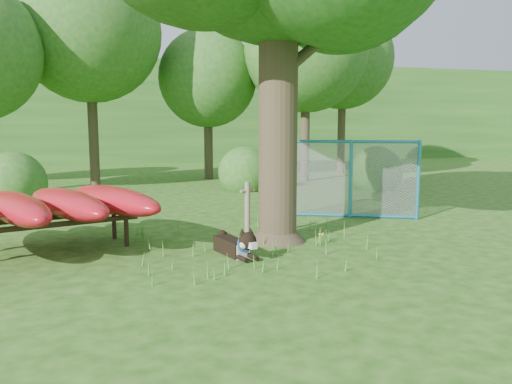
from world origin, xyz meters
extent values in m
plane|color=#204D0F|center=(0.00, 0.00, 0.00)|extent=(80.00, 80.00, 0.00)
cylinder|color=#372C1E|center=(0.70, 1.43, 2.87)|extent=(0.76, 0.76, 5.74)
cone|color=#372C1E|center=(0.70, 1.43, 0.29)|extent=(1.14, 1.14, 0.57)
cylinder|color=#372C1E|center=(1.39, 1.46, 3.67)|extent=(1.58, 0.80, 1.22)
cylinder|color=#372C1E|center=(0.12, 1.64, 4.13)|extent=(1.28, 0.80, 1.17)
cylinder|color=#706754|center=(0.16, 1.67, 0.57)|extent=(0.13, 0.13, 1.14)
cylinder|color=#706754|center=(0.16, 1.67, 0.96)|extent=(0.31, 0.16, 0.06)
cylinder|color=black|center=(-2.12, 1.77, 0.26)|extent=(0.10, 0.10, 0.52)
cylinder|color=black|center=(-2.33, 2.47, 0.26)|extent=(0.10, 0.10, 0.52)
cube|color=black|center=(-3.41, 1.37, 0.54)|extent=(3.00, 1.00, 0.08)
cube|color=black|center=(-3.62, 2.07, 0.54)|extent=(3.00, 1.00, 0.08)
ellipsoid|color=red|center=(-3.91, 1.60, 0.83)|extent=(1.90, 3.15, 0.50)
ellipsoid|color=red|center=(-3.12, 1.84, 0.83)|extent=(1.98, 3.13, 0.50)
ellipsoid|color=red|center=(-2.33, 2.09, 0.83)|extent=(2.07, 3.10, 0.50)
cube|color=black|center=(-0.39, 0.70, 0.14)|extent=(0.51, 0.84, 0.27)
cube|color=silver|center=(-0.29, 0.37, 0.12)|extent=(0.28, 0.22, 0.25)
sphere|color=black|center=(-0.23, 0.18, 0.34)|extent=(0.29, 0.29, 0.29)
cube|color=silver|center=(-0.20, 0.05, 0.29)|extent=(0.15, 0.18, 0.10)
sphere|color=silver|center=(-0.31, 0.13, 0.29)|extent=(0.14, 0.14, 0.14)
sphere|color=silver|center=(-0.14, 0.18, 0.29)|extent=(0.14, 0.14, 0.14)
cone|color=black|center=(-0.32, 0.20, 0.50)|extent=(0.11, 0.13, 0.14)
cone|color=black|center=(-0.17, 0.24, 0.50)|extent=(0.15, 0.16, 0.14)
cylinder|color=black|center=(-0.34, 0.18, 0.06)|extent=(0.17, 0.35, 0.08)
cylinder|color=black|center=(-0.15, 0.24, 0.06)|extent=(0.17, 0.35, 0.08)
sphere|color=black|center=(-0.45, 1.13, 0.25)|extent=(0.18, 0.18, 0.18)
torus|color=blue|center=(-0.26, 0.26, 0.27)|extent=(0.29, 0.16, 0.28)
cylinder|color=teal|center=(1.73, 3.92, 0.94)|extent=(0.11, 0.11, 1.87)
cylinder|color=teal|center=(3.15, 3.27, 0.94)|extent=(0.11, 0.11, 1.87)
cylinder|color=teal|center=(4.56, 2.61, 0.94)|extent=(0.11, 0.11, 1.87)
cylinder|color=teal|center=(3.15, 3.27, 1.83)|extent=(2.86, 1.38, 0.07)
cylinder|color=teal|center=(3.15, 3.27, 0.05)|extent=(2.86, 1.38, 0.07)
plane|color=gray|center=(3.15, 3.27, 0.94)|extent=(2.83, 1.31, 3.12)
cylinder|color=#49912F|center=(1.37, 0.88, 0.10)|extent=(0.02, 0.02, 0.20)
sphere|color=gold|center=(1.37, 0.88, 0.20)|extent=(0.04, 0.04, 0.04)
sphere|color=gold|center=(1.41, 0.88, 0.21)|extent=(0.04, 0.04, 0.04)
sphere|color=gold|center=(1.35, 0.92, 0.19)|extent=(0.04, 0.04, 0.04)
sphere|color=gold|center=(1.37, 0.84, 0.20)|extent=(0.04, 0.04, 0.04)
sphere|color=gold|center=(1.34, 0.87, 0.21)|extent=(0.04, 0.04, 0.04)
cylinder|color=#372C1E|center=(-3.00, 12.00, 2.62)|extent=(0.36, 0.36, 5.25)
sphere|color=#2A5F1E|center=(-3.00, 12.00, 5.62)|extent=(5.20, 5.20, 5.20)
cylinder|color=#372C1E|center=(1.50, 13.00, 1.92)|extent=(0.36, 0.36, 3.85)
sphere|color=#2A5F1E|center=(1.50, 13.00, 4.12)|extent=(4.00, 4.00, 4.00)
cylinder|color=#372C1E|center=(5.00, 11.00, 2.38)|extent=(0.36, 0.36, 4.76)
sphere|color=#2A5F1E|center=(5.00, 11.00, 5.10)|extent=(4.80, 4.80, 4.80)
cylinder|color=#372C1E|center=(8.00, 14.00, 2.45)|extent=(0.36, 0.36, 4.90)
sphere|color=#2A5F1E|center=(8.00, 14.00, 5.25)|extent=(4.60, 4.60, 4.60)
sphere|color=#2A5F1E|center=(-5.00, 7.50, 0.00)|extent=(1.80, 1.80, 1.80)
sphere|color=#2A5F1E|center=(6.50, 8.00, 0.00)|extent=(1.80, 1.80, 1.80)
sphere|color=#2A5F1E|center=(2.00, 9.00, 0.00)|extent=(1.80, 1.80, 1.80)
cube|color=#2A5F1E|center=(0.00, 28.00, 3.00)|extent=(80.00, 12.00, 6.00)
camera|label=1|loc=(-2.28, -7.53, 2.22)|focal=35.00mm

